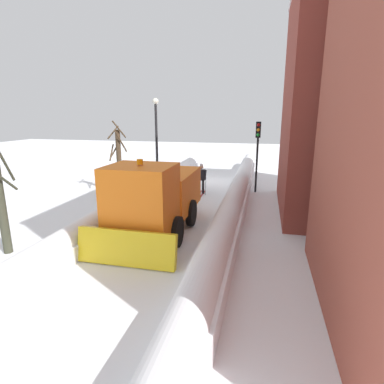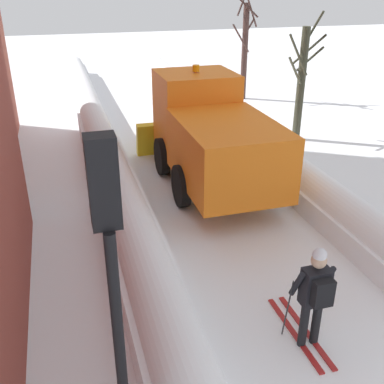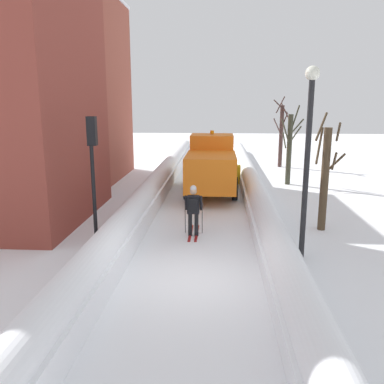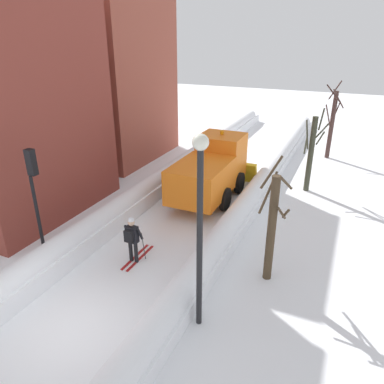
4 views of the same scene
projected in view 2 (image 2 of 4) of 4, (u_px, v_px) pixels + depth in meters
name	position (u px, v px, depth m)	size (l,w,h in m)	color
ground_plane	(200.00, 185.00, 12.99)	(80.00, 80.00, 0.00)	white
snowbank_left	(114.00, 178.00, 12.15)	(1.10, 36.00, 1.14)	white
snowbank_right	(278.00, 162.00, 13.44)	(1.10, 36.00, 0.97)	white
plow_truck	(210.00, 134.00, 12.46)	(3.20, 5.98, 3.12)	orange
skier	(314.00, 294.00, 6.94)	(0.62, 1.80, 1.81)	black
traffic_light_pole	(110.00, 257.00, 4.42)	(0.28, 0.42, 4.15)	black
bare_tree_mid	(301.00, 81.00, 15.78)	(1.17, 1.33, 4.41)	#3A3B2C
bare_tree_far	(245.00, 49.00, 21.21)	(1.23, 1.08, 4.95)	#46302C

